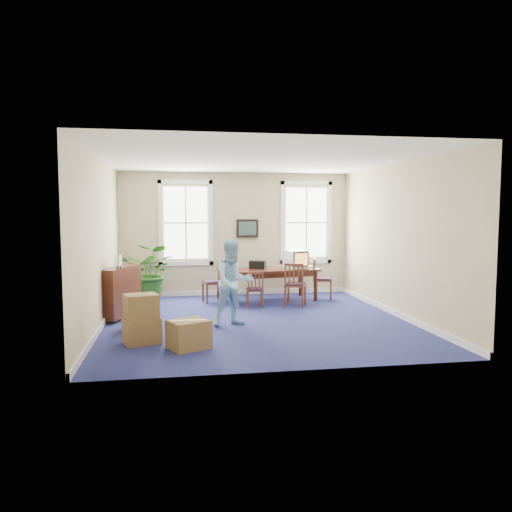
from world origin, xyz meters
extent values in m
plane|color=navy|center=(0.00, 0.00, 0.00)|extent=(6.50, 6.50, 0.00)
plane|color=white|center=(0.00, 0.00, 3.20)|extent=(6.50, 6.50, 0.00)
plane|color=#C0B28E|center=(0.00, 3.25, 1.60)|extent=(6.50, 0.00, 6.50)
plane|color=#C0B28E|center=(0.00, -3.25, 1.60)|extent=(6.50, 0.00, 6.50)
plane|color=#C0B28E|center=(-3.00, 0.00, 1.60)|extent=(0.00, 6.50, 6.50)
plane|color=#C0B28E|center=(3.00, 0.00, 1.60)|extent=(0.00, 6.50, 6.50)
cube|color=white|center=(0.00, 3.22, 0.06)|extent=(6.00, 0.04, 0.12)
cube|color=white|center=(-2.97, 0.00, 0.06)|extent=(0.04, 6.50, 0.12)
cube|color=white|center=(2.97, 0.00, 0.06)|extent=(0.04, 6.50, 0.12)
cube|color=white|center=(1.68, 2.17, 0.82)|extent=(0.20, 0.23, 0.05)
cube|color=black|center=(0.41, 2.22, 0.89)|extent=(0.45, 0.38, 0.19)
imported|color=#A3D4FC|center=(-0.50, -0.36, 0.83)|extent=(0.95, 0.83, 1.66)
cube|color=#461E11|center=(-2.72, 0.73, 0.50)|extent=(0.79, 1.33, 1.01)
imported|color=#1F5215|center=(-2.21, 2.66, 0.70)|extent=(1.51, 1.40, 1.41)
camera|label=1|loc=(-1.61, -9.76, 2.17)|focal=35.00mm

